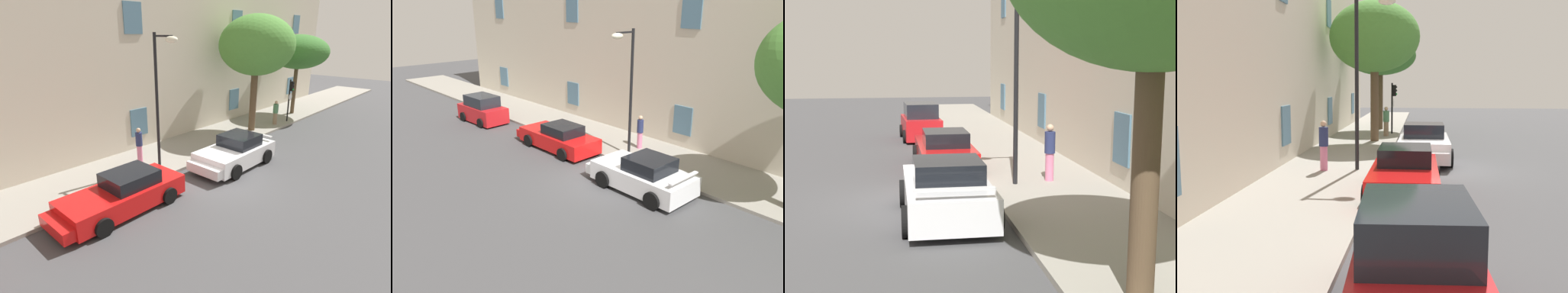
% 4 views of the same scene
% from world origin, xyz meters
% --- Properties ---
extents(ground_plane, '(80.00, 80.00, 0.00)m').
position_xyz_m(ground_plane, '(0.00, 0.00, 0.00)').
color(ground_plane, '#444447').
extents(sidewalk, '(60.00, 3.85, 0.14)m').
position_xyz_m(sidewalk, '(0.00, 4.09, 0.07)').
color(sidewalk, gray).
rests_on(sidewalk, ground).
extents(sportscar_red_lead, '(5.07, 2.12, 1.41)m').
position_xyz_m(sportscar_red_lead, '(-4.59, 1.27, 0.61)').
color(sportscar_red_lead, red).
rests_on(sportscar_red_lead, ground).
extents(sportscar_yellow_flank, '(4.60, 2.25, 1.53)m').
position_xyz_m(sportscar_yellow_flank, '(1.65, 0.73, 0.66)').
color(sportscar_yellow_flank, white).
rests_on(sportscar_yellow_flank, ground).
extents(hatchback_parked, '(3.59, 2.01, 1.75)m').
position_xyz_m(hatchback_parked, '(-11.77, 0.82, 0.80)').
color(hatchback_parked, red).
rests_on(hatchback_parked, ground).
extents(street_lamp, '(0.44, 1.42, 6.12)m').
position_xyz_m(street_lamp, '(-1.09, 2.69, 4.33)').
color(street_lamp, black).
rests_on(street_lamp, sidewalk).
extents(pedestrian_admiring, '(0.45, 0.45, 1.76)m').
position_xyz_m(pedestrian_admiring, '(-1.37, 4.24, 1.05)').
color(pedestrian_admiring, pink).
rests_on(pedestrian_admiring, sidewalk).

